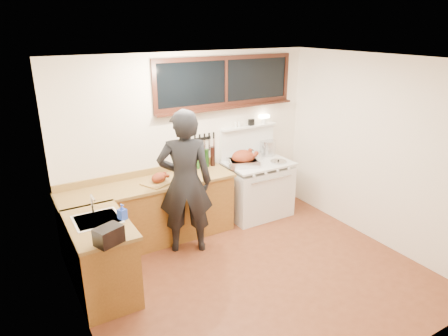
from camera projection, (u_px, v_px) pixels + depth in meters
ground_plane at (255, 276)px, 4.99m from camera, size 4.00×3.50×0.02m
room_shell at (259, 149)px, 4.42m from camera, size 4.10×3.60×2.65m
counter_back at (151, 212)px, 5.62m from camera, size 2.44×0.64×1.00m
counter_left at (101, 258)px, 4.52m from camera, size 0.64×1.09×0.90m
sink_unit at (98, 224)px, 4.46m from camera, size 0.50×0.45×0.37m
vintage_stove at (257, 187)px, 6.44m from camera, size 1.02×0.74×1.57m
back_window at (226, 87)px, 5.96m from camera, size 2.32×0.13×0.77m
left_doorway at (94, 270)px, 3.22m from camera, size 0.02×1.04×2.17m
knife_strip at (198, 140)px, 6.00m from camera, size 0.52×0.03×0.28m
man at (185, 183)px, 5.25m from camera, size 0.85×0.72×1.97m
soap_bottle at (122, 212)px, 4.42m from camera, size 0.11×0.11×0.18m
toaster at (109, 235)px, 3.93m from camera, size 0.31×0.26×0.18m
cutting_board at (159, 179)px, 5.46m from camera, size 0.53×0.47×0.14m
roast_turkey at (243, 159)px, 6.10m from camera, size 0.54×0.47×0.25m
stockpot at (268, 148)px, 6.61m from camera, size 0.31×0.31×0.25m
saucepan at (256, 155)px, 6.41m from camera, size 0.19×0.30×0.13m
pot_lid at (278, 162)px, 6.29m from camera, size 0.27×0.27×0.04m
coffee_tin at (191, 167)px, 5.88m from camera, size 0.12×0.11×0.15m
pitcher at (180, 167)px, 5.80m from camera, size 0.10×0.10×0.19m
bottle_cluster at (205, 159)px, 6.03m from camera, size 0.42×0.07×0.30m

